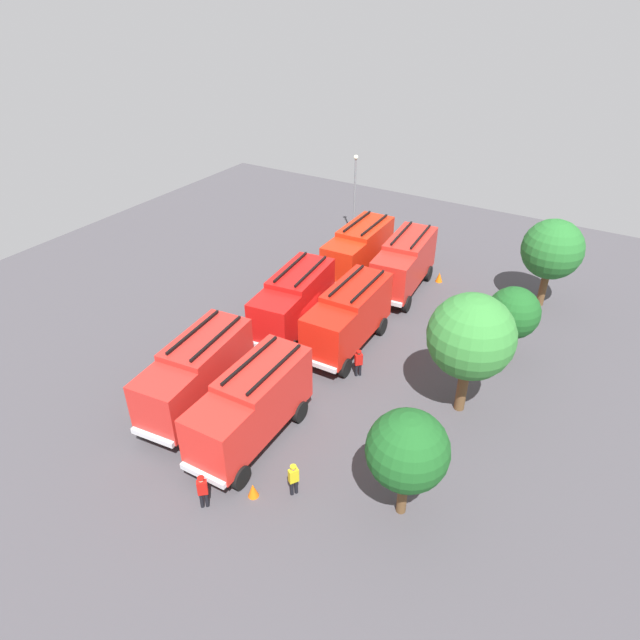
% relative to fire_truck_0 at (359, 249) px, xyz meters
% --- Properties ---
extents(ground_plane, '(54.45, 54.45, 0.00)m').
position_rel_fire_truck_0_xyz_m(ground_plane, '(8.65, 1.98, -2.15)').
color(ground_plane, '#423F44').
extents(fire_truck_0, '(7.27, 2.92, 3.88)m').
position_rel_fire_truck_0_xyz_m(fire_truck_0, '(0.00, 0.00, 0.00)').
color(fire_truck_0, red).
rests_on(fire_truck_0, ground).
extents(fire_truck_1, '(7.43, 3.42, 3.88)m').
position_rel_fire_truck_0_xyz_m(fire_truck_1, '(8.56, 0.04, 0.00)').
color(fire_truck_1, red).
rests_on(fire_truck_1, ground).
extents(fire_truck_2, '(7.42, 3.39, 3.88)m').
position_rel_fire_truck_0_xyz_m(fire_truck_2, '(17.13, -0.12, 0.00)').
color(fire_truck_2, red).
rests_on(fire_truck_2, ground).
extents(fire_truck_3, '(7.39, 3.27, 3.88)m').
position_rel_fire_truck_0_xyz_m(fire_truck_3, '(0.25, 3.70, 0.00)').
color(fire_truck_3, red).
rests_on(fire_truck_3, ground).
extents(fire_truck_4, '(7.26, 2.90, 3.88)m').
position_rel_fire_truck_0_xyz_m(fire_truck_4, '(8.40, 3.76, 0.00)').
color(fire_truck_4, red).
rests_on(fire_truck_4, ground).
extents(fire_truck_5, '(7.25, 2.89, 3.88)m').
position_rel_fire_truck_0_xyz_m(fire_truck_5, '(17.65, 3.71, 0.00)').
color(fire_truck_5, red).
rests_on(fire_truck_5, ground).
extents(firefighter_0, '(0.47, 0.47, 1.66)m').
position_rel_fire_truck_0_xyz_m(firefighter_0, '(10.62, 5.66, -1.23)').
color(firefighter_0, black).
rests_on(firefighter_0, ground).
extents(firefighter_1, '(0.48, 0.43, 1.66)m').
position_rel_fire_truck_0_xyz_m(firefighter_1, '(19.40, 7.19, -1.23)').
color(firefighter_1, black).
rests_on(firefighter_1, ground).
extents(firefighter_2, '(0.46, 0.47, 1.74)m').
position_rel_fire_truck_0_xyz_m(firefighter_2, '(21.93, 4.35, -1.18)').
color(firefighter_2, black).
rests_on(firefighter_2, ground).
extents(firefighter_3, '(0.42, 0.48, 1.64)m').
position_rel_fire_truck_0_xyz_m(firefighter_3, '(-1.62, -2.67, -1.24)').
color(firefighter_3, black).
rests_on(firefighter_3, ground).
extents(tree_0, '(3.90, 3.90, 6.04)m').
position_rel_fire_truck_0_xyz_m(tree_0, '(-2.73, 12.53, 1.91)').
color(tree_0, brown).
rests_on(tree_0, ground).
extents(tree_1, '(2.95, 2.95, 4.57)m').
position_rel_fire_truck_0_xyz_m(tree_1, '(4.73, 12.19, 0.92)').
color(tree_1, brown).
rests_on(tree_1, ground).
extents(tree_2, '(4.24, 4.24, 6.58)m').
position_rel_fire_truck_0_xyz_m(tree_2, '(10.35, 11.42, 2.27)').
color(tree_2, brown).
rests_on(tree_2, ground).
extents(tree_3, '(3.32, 3.32, 5.14)m').
position_rel_fire_truck_0_xyz_m(tree_3, '(17.85, 11.51, 1.30)').
color(tree_3, brown).
rests_on(tree_3, ground).
extents(traffic_cone_0, '(0.48, 0.48, 0.69)m').
position_rel_fire_truck_0_xyz_m(traffic_cone_0, '(20.43, 5.76, -1.81)').
color(traffic_cone_0, '#F2600C').
rests_on(traffic_cone_0, ground).
extents(traffic_cone_1, '(0.51, 0.51, 0.72)m').
position_rel_fire_truck_0_xyz_m(traffic_cone_1, '(-2.29, 5.49, -1.79)').
color(traffic_cone_1, '#F2600C').
rests_on(traffic_cone_1, ground).
extents(traffic_cone_2, '(0.45, 0.45, 0.64)m').
position_rel_fire_truck_0_xyz_m(traffic_cone_2, '(19.08, -2.92, -1.83)').
color(traffic_cone_2, '#F2600C').
rests_on(traffic_cone_2, ground).
extents(lamppost, '(0.36, 0.36, 6.89)m').
position_rel_fire_truck_0_xyz_m(lamppost, '(-6.39, -3.80, 1.86)').
color(lamppost, slate).
rests_on(lamppost, ground).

